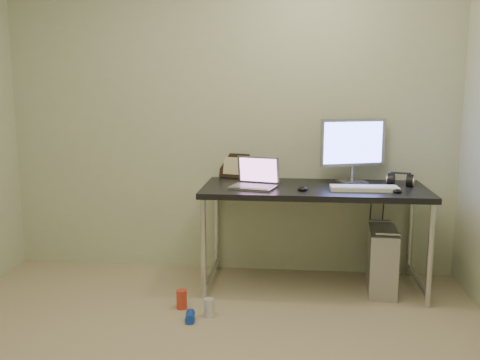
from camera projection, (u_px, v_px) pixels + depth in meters
name	position (u px, v px, depth m)	size (l,w,h in m)	color
wall_back	(229.00, 114.00, 4.15)	(3.50, 0.02, 2.50)	beige
desk	(314.00, 197.00, 3.84)	(1.59, 0.70, 0.75)	black
tower_computer	(382.00, 260.00, 3.83)	(0.23, 0.45, 0.48)	#A9A9AE
cable_a	(369.00, 225.00, 4.14)	(0.01, 0.01, 0.70)	black
cable_b	(382.00, 229.00, 4.11)	(0.01, 0.01, 0.72)	black
can_red	(182.00, 299.00, 3.54)	(0.07, 0.07, 0.13)	red
can_white	(209.00, 308.00, 3.42)	(0.07, 0.07, 0.12)	silver
can_blue	(190.00, 317.00, 3.36)	(0.06, 0.06, 0.11)	blue
laptop	(255.00, 180.00, 3.80)	(0.36, 0.32, 0.21)	#9E9EA6
monitor	(353.00, 145.00, 3.95)	(0.49, 0.22, 0.48)	#9E9EA6
keyboard	(364.00, 188.00, 3.69)	(0.46, 0.15, 0.03)	white
mouse_right	(397.00, 190.00, 3.62)	(0.06, 0.10, 0.03)	black
mouse_left	(303.00, 187.00, 3.70)	(0.07, 0.12, 0.04)	black
headphones	(400.00, 181.00, 3.88)	(0.21, 0.12, 0.12)	black
picture_frame	(234.00, 166.00, 4.19)	(0.24, 0.03, 0.19)	black
webcam	(263.00, 169.00, 4.08)	(0.04, 0.03, 0.12)	silver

